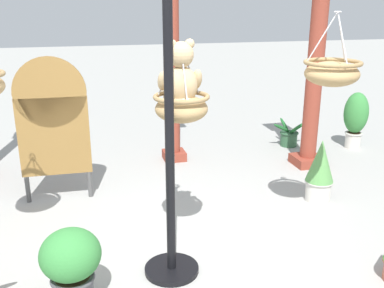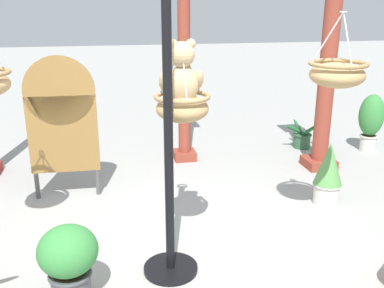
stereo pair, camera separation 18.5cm
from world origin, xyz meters
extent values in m
plane|color=#9E9E99|center=(0.00, 0.00, 0.00)|extent=(40.00, 40.00, 0.00)
cylinder|color=black|center=(-0.23, -0.02, 1.22)|extent=(0.07, 0.07, 2.44)
cylinder|color=black|center=(-0.23, -0.02, 0.02)|extent=(0.44, 0.44, 0.04)
ellipsoid|color=tan|center=(-0.08, 0.23, 1.29)|extent=(0.42, 0.42, 0.21)
torus|color=#97794E|center=(-0.08, 0.23, 1.39)|extent=(0.44, 0.44, 0.04)
ellipsoid|color=silver|center=(-0.08, 0.23, 1.31)|extent=(0.37, 0.37, 0.17)
cylinder|color=#B7B7BC|center=(0.00, 0.28, 1.59)|extent=(0.18, 0.11, 0.40)
cylinder|color=#B7B7BC|center=(-0.17, 0.28, 1.59)|extent=(0.18, 0.11, 0.40)
cylinder|color=#B7B7BC|center=(-0.08, 0.14, 1.59)|extent=(0.01, 0.20, 0.40)
torus|color=#B7B7BC|center=(-0.08, 0.23, 1.78)|extent=(0.06, 0.06, 0.01)
ellipsoid|color=tan|center=(-0.08, 0.24, 1.47)|extent=(0.26, 0.22, 0.31)
sphere|color=tan|center=(-0.08, 0.24, 1.71)|extent=(0.23, 0.23, 0.20)
ellipsoid|color=#D9B683|center=(-0.08, 0.32, 1.70)|extent=(0.10, 0.09, 0.06)
sphere|color=black|center=(-0.08, 0.35, 1.70)|extent=(0.03, 0.03, 0.03)
sphere|color=tan|center=(-0.15, 0.24, 1.79)|extent=(0.08, 0.08, 0.08)
sphere|color=tan|center=(-0.01, 0.24, 1.79)|extent=(0.08, 0.08, 0.08)
ellipsoid|color=tan|center=(-0.22, 0.28, 1.51)|extent=(0.08, 0.15, 0.19)
ellipsoid|color=tan|center=(0.05, 0.28, 1.51)|extent=(0.08, 0.15, 0.19)
ellipsoid|color=tan|center=(-0.15, 0.35, 1.36)|extent=(0.09, 0.18, 0.09)
ellipsoid|color=tan|center=(-0.01, 0.35, 1.36)|extent=(0.09, 0.18, 0.09)
ellipsoid|color=tan|center=(1.21, 0.23, 1.52)|extent=(0.45, 0.45, 0.21)
torus|color=#97794E|center=(1.21, 0.23, 1.61)|extent=(0.48, 0.48, 0.04)
cylinder|color=#B7B7BC|center=(1.30, 0.28, 1.82)|extent=(0.20, 0.12, 0.41)
cylinder|color=#B7B7BC|center=(1.12, 0.28, 1.82)|extent=(0.20, 0.12, 0.41)
cylinder|color=#B7B7BC|center=(1.21, 0.12, 1.82)|extent=(0.01, 0.22, 0.41)
torus|color=#B7B7BC|center=(1.21, 0.23, 2.02)|extent=(0.06, 0.06, 0.01)
cylinder|color=brown|center=(2.05, 1.94, 1.34)|extent=(0.21, 0.21, 2.68)
cube|color=brown|center=(2.05, 1.94, 0.06)|extent=(0.38, 0.38, 0.12)
cylinder|color=brown|center=(0.36, 2.60, 1.27)|extent=(0.16, 0.16, 2.54)
cube|color=brown|center=(0.36, 2.60, 0.06)|extent=(0.30, 0.30, 0.12)
cylinder|color=#2D5638|center=(2.18, 2.76, 0.11)|extent=(0.25, 0.25, 0.21)
torus|color=#294E32|center=(2.18, 2.76, 0.20)|extent=(0.28, 0.28, 0.03)
cylinder|color=#382819|center=(2.18, 2.76, 0.20)|extent=(0.22, 0.22, 0.03)
ellipsoid|color=#1E5B28|center=(2.31, 2.74, 0.29)|extent=(0.29, 0.10, 0.22)
ellipsoid|color=#1E5B28|center=(2.17, 2.89, 0.29)|extent=(0.09, 0.29, 0.23)
ellipsoid|color=#1E5B28|center=(2.04, 2.74, 0.30)|extent=(0.31, 0.09, 0.18)
ellipsoid|color=#1E5B28|center=(2.20, 2.64, 0.28)|extent=(0.09, 0.28, 0.23)
cylinder|color=beige|center=(3.07, 2.42, 0.12)|extent=(0.23, 0.23, 0.24)
torus|color=#BCB7AE|center=(3.07, 2.42, 0.23)|extent=(0.26, 0.26, 0.03)
cylinder|color=#382819|center=(3.07, 2.42, 0.22)|extent=(0.20, 0.20, 0.03)
ellipsoid|color=#38843D|center=(3.07, 2.42, 0.54)|extent=(0.35, 0.35, 0.61)
cylinder|color=beige|center=(1.61, 0.90, 0.12)|extent=(0.27, 0.27, 0.23)
torus|color=#BCB7AE|center=(1.61, 0.90, 0.22)|extent=(0.31, 0.31, 0.03)
cylinder|color=#382819|center=(1.61, 0.90, 0.22)|extent=(0.24, 0.24, 0.03)
cone|color=#56934C|center=(1.61, 0.90, 0.47)|extent=(0.30, 0.30, 0.46)
torus|color=#444449|center=(-1.00, -0.26, 0.23)|extent=(0.31, 0.31, 0.03)
cylinder|color=#382819|center=(-1.00, -0.26, 0.22)|extent=(0.25, 0.25, 0.03)
ellipsoid|color=#38843D|center=(-1.00, -0.26, 0.42)|extent=(0.43, 0.43, 0.37)
cube|color=olive|center=(-1.15, 1.65, 0.73)|extent=(0.74, 0.06, 0.85)
cylinder|color=olive|center=(-1.15, 1.65, 1.20)|extent=(0.74, 0.06, 0.74)
cylinder|color=#4C4C4C|center=(-1.48, 1.66, 0.15)|extent=(0.05, 0.05, 0.30)
cylinder|color=#4C4C4C|center=(-0.82, 1.64, 0.15)|extent=(0.05, 0.05, 0.30)
camera|label=1|loc=(-0.84, -3.03, 2.09)|focal=40.95mm
camera|label=2|loc=(-0.66, -3.08, 2.09)|focal=40.95mm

